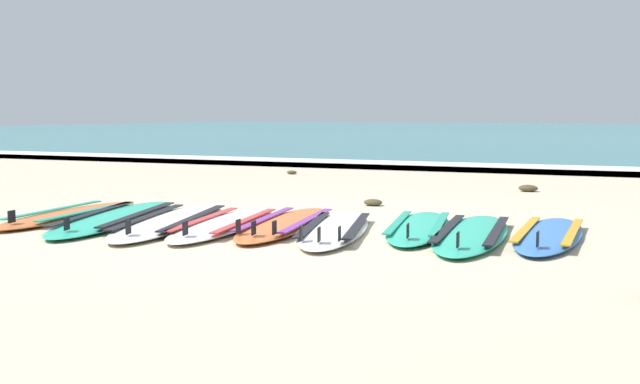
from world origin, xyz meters
TOP-DOWN VIEW (x-y plane):
  - ground_plane at (0.00, 0.00)m, footprint 80.00×80.00m
  - sea at (0.00, 36.97)m, footprint 80.00×60.00m
  - wave_foam_strip at (0.00, 7.49)m, footprint 80.00×1.03m
  - surfboard_0 at (-2.17, -0.25)m, footprint 0.74×2.21m
  - surfboard_1 at (-1.61, -0.26)m, footprint 1.28×2.66m
  - surfboard_2 at (-0.98, -0.26)m, footprint 1.21×2.59m
  - surfboard_3 at (-0.43, -0.21)m, footprint 0.90×2.30m
  - surfboard_4 at (0.08, 0.01)m, footprint 0.87×2.30m
  - surfboard_5 at (0.61, -0.13)m, footprint 1.03×2.23m
  - surfboard_6 at (1.26, 0.27)m, footprint 0.83×2.10m
  - surfboard_7 at (1.76, 0.10)m, footprint 0.74×2.29m
  - surfboard_8 at (2.36, 0.29)m, footprint 0.52×2.08m
  - seaweed_clump_near_shoreline at (1.71, 4.12)m, footprint 0.25×0.20m
  - seaweed_clump_mid_sand at (-2.40, 5.50)m, footprint 0.18×0.14m
  - seaweed_clump_by_the_boards at (0.30, 1.86)m, footprint 0.21×0.17m

SIDE VIEW (x-z plane):
  - ground_plane at x=0.00m, z-range 0.00..0.00m
  - seaweed_clump_mid_sand at x=-2.40m, z-range 0.00..0.06m
  - surfboard_1 at x=-1.61m, z-range -0.05..0.13m
  - surfboard_2 at x=-0.98m, z-range -0.05..0.13m
  - surfboard_7 at x=1.76m, z-range -0.05..0.13m
  - surfboard_3 at x=-0.43m, z-range -0.05..0.13m
  - surfboard_0 at x=-2.17m, z-range -0.05..0.13m
  - surfboard_8 at x=2.36m, z-range -0.05..0.13m
  - surfboard_6 at x=1.26m, z-range -0.05..0.13m
  - surfboard_4 at x=0.08m, z-range -0.05..0.13m
  - surfboard_5 at x=0.61m, z-range -0.05..0.13m
  - seaweed_clump_by_the_boards at x=0.30m, z-range 0.00..0.07m
  - seaweed_clump_near_shoreline at x=1.71m, z-range 0.00..0.09m
  - sea at x=0.00m, z-range 0.00..0.10m
  - wave_foam_strip at x=0.00m, z-range 0.00..0.11m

